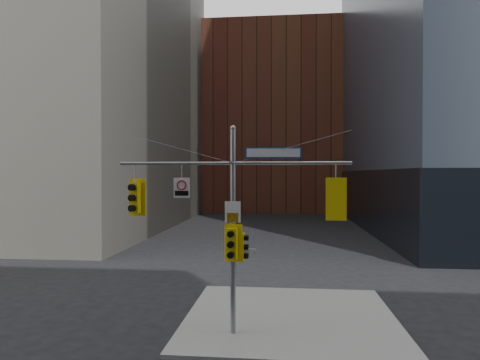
% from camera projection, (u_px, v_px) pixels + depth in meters
% --- Properties ---
extents(sidewalk_corner, '(8.00, 8.00, 0.15)m').
position_uv_depth(sidewalk_corner, '(290.00, 317.00, 16.52)').
color(sidewalk_corner, gray).
rests_on(sidewalk_corner, ground).
extents(brick_midrise, '(26.00, 20.00, 28.00)m').
position_uv_depth(brick_midrise, '(273.00, 123.00, 70.25)').
color(brick_midrise, brown).
rests_on(brick_midrise, ground).
extents(signal_assembly, '(8.00, 0.80, 7.30)m').
position_uv_depth(signal_assembly, '(233.00, 209.00, 14.67)').
color(signal_assembly, gray).
rests_on(signal_assembly, ground).
extents(traffic_light_west_arm, '(0.64, 0.58, 1.34)m').
position_uv_depth(traffic_light_west_arm, '(135.00, 198.00, 15.03)').
color(traffic_light_west_arm, yellow).
rests_on(traffic_light_west_arm, ground).
extents(traffic_light_east_arm, '(0.68, 0.54, 1.42)m').
position_uv_depth(traffic_light_east_arm, '(336.00, 199.00, 14.31)').
color(traffic_light_east_arm, yellow).
rests_on(traffic_light_east_arm, ground).
extents(traffic_light_pole_side, '(0.38, 0.32, 0.94)m').
position_uv_depth(traffic_light_pole_side, '(242.00, 247.00, 14.66)').
color(traffic_light_pole_side, yellow).
rests_on(traffic_light_pole_side, ground).
extents(traffic_light_pole_front, '(0.62, 0.53, 1.29)m').
position_uv_depth(traffic_light_pole_front, '(232.00, 244.00, 14.42)').
color(traffic_light_pole_front, yellow).
rests_on(traffic_light_pole_front, ground).
extents(street_sign_blade, '(1.93, 0.25, 0.38)m').
position_uv_depth(street_sign_blade, '(273.00, 153.00, 14.50)').
color(street_sign_blade, navy).
rests_on(street_sign_blade, ground).
extents(regulatory_sign_arm, '(0.56, 0.10, 0.70)m').
position_uv_depth(regulatory_sign_arm, '(182.00, 187.00, 14.82)').
color(regulatory_sign_arm, silver).
rests_on(regulatory_sign_arm, ground).
extents(regulatory_sign_pole, '(0.55, 0.11, 0.72)m').
position_uv_depth(regulatory_sign_pole, '(233.00, 212.00, 14.55)').
color(regulatory_sign_pole, silver).
rests_on(regulatory_sign_pole, ground).
extents(street_blade_ew, '(0.68, 0.10, 0.14)m').
position_uv_depth(street_blade_ew, '(246.00, 250.00, 14.65)').
color(street_blade_ew, silver).
rests_on(street_blade_ew, ground).
extents(street_blade_ns, '(0.05, 0.68, 0.14)m').
position_uv_depth(street_blade_ns, '(235.00, 256.00, 15.14)').
color(street_blade_ns, '#145926').
rests_on(street_blade_ns, ground).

